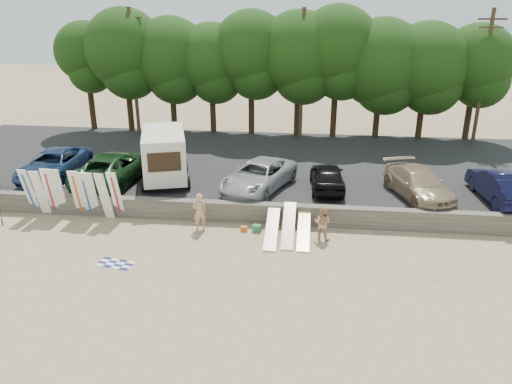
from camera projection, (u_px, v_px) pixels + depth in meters
ground at (241, 250)px, 21.73m from camera, size 120.00×120.00×0.00m
seawall at (250, 212)px, 24.32m from camera, size 44.00×0.50×1.00m
parking_lot at (265, 167)px, 31.31m from camera, size 44.00×14.50×0.70m
treeline at (283, 56)px, 35.41m from camera, size 32.81×6.26×9.26m
utility_poles at (302, 73)px, 34.34m from camera, size 25.80×0.26×9.00m
box_trailer at (164, 154)px, 27.30m from camera, size 3.48×4.89×2.83m
car_0 at (54, 164)px, 28.20m from camera, size 2.58×5.54×1.54m
car_1 at (114, 167)px, 27.55m from camera, size 3.29×6.22×1.67m
car_2 at (258, 176)px, 26.43m from camera, size 4.27×5.96×1.51m
car_3 at (327, 176)px, 26.46m from camera, size 1.94×4.33×1.45m
car_4 at (419, 184)px, 25.35m from camera, size 3.48×5.47×1.47m
car_5 at (501, 186)px, 24.92m from camera, size 2.18×5.03×1.61m
surfboard_upright_0 at (29, 192)px, 24.82m from camera, size 0.58×0.77×2.53m
surfboard_upright_1 at (40, 193)px, 24.64m from camera, size 0.50×0.75×2.52m
surfboard_upright_2 at (50, 192)px, 24.75m from camera, size 0.51×0.53×2.57m
surfboard_upright_3 at (59, 192)px, 24.72m from camera, size 0.54×0.63×2.56m
surfboard_upright_4 at (77, 194)px, 24.56m from camera, size 0.53×0.68×2.54m
surfboard_upright_5 at (91, 195)px, 24.46m from camera, size 0.62×0.86×2.51m
surfboard_upright_6 at (87, 194)px, 24.48m from camera, size 0.57×0.80×2.52m
surfboard_upright_7 at (116, 195)px, 24.37m from camera, size 0.60×0.72×2.55m
surfboard_upright_8 at (104, 196)px, 24.23m from camera, size 0.61×0.76×2.54m
surfboard_low_0 at (272, 228)px, 22.75m from camera, size 0.56×2.88×0.96m
surfboard_low_1 at (289, 225)px, 22.77m from camera, size 0.56×2.82×1.16m
surfboard_low_2 at (304, 229)px, 22.71m from camera, size 0.56×2.91×0.86m
beachgoer_a at (200, 212)px, 23.38m from camera, size 0.80×0.72×1.83m
beachgoer_b at (323, 223)px, 22.48m from camera, size 0.94×0.84×1.59m
cooler at (257, 228)px, 23.44m from camera, size 0.43×0.36×0.32m
gear_bag at (244, 229)px, 23.51m from camera, size 0.32×0.27×0.22m
beach_towel at (115, 264)px, 20.64m from camera, size 1.77×1.77×0.00m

